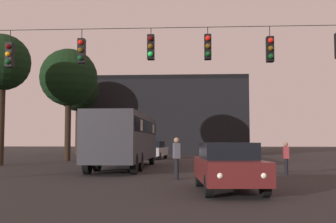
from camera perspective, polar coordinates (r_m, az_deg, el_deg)
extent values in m
plane|color=black|center=(28.57, 2.06, -7.21)|extent=(168.00, 168.00, 0.00)
cylinder|color=black|center=(16.09, 1.00, 11.49)|extent=(18.33, 0.02, 0.02)
cylinder|color=black|center=(17.50, -20.92, 9.61)|extent=(0.03, 0.03, 0.50)
cube|color=black|center=(17.34, -20.98, 7.28)|extent=(0.26, 0.32, 0.95)
sphere|color=#510A0A|center=(17.24, -21.20, 8.37)|extent=(0.20, 0.20, 0.20)
sphere|color=orange|center=(17.18, -21.23, 7.39)|extent=(0.20, 0.20, 0.20)
sphere|color=#0C4219|center=(17.13, -21.25, 6.41)|extent=(0.20, 0.20, 0.20)
cylinder|color=black|center=(16.57, -11.80, 10.39)|extent=(0.03, 0.03, 0.38)
cube|color=black|center=(16.42, -11.83, 8.15)|extent=(0.26, 0.32, 0.95)
sphere|color=red|center=(16.32, -11.98, 9.31)|extent=(0.20, 0.20, 0.20)
sphere|color=#5B3D0C|center=(16.25, -12.00, 8.28)|extent=(0.20, 0.20, 0.20)
sphere|color=#0C4219|center=(16.19, -12.01, 7.25)|extent=(0.20, 0.20, 0.20)
cylinder|color=black|center=(16.12, -2.37, 10.93)|extent=(0.03, 0.03, 0.27)
cube|color=black|center=(15.97, -2.38, 8.83)|extent=(0.26, 0.32, 0.95)
sphere|color=#510A0A|center=(15.86, -2.44, 10.03)|extent=(0.20, 0.20, 0.20)
sphere|color=#5B3D0C|center=(15.79, -2.44, 8.97)|extent=(0.20, 0.20, 0.20)
sphere|color=#1EE04C|center=(15.73, -2.44, 7.91)|extent=(0.20, 0.20, 0.20)
cylinder|color=black|center=(16.05, 5.49, 10.97)|extent=(0.03, 0.03, 0.29)
cube|color=black|center=(15.90, 5.51, 8.82)|extent=(0.26, 0.32, 0.95)
sphere|color=red|center=(15.80, 5.52, 10.03)|extent=(0.20, 0.20, 0.20)
sphere|color=#5B3D0C|center=(15.73, 5.53, 8.97)|extent=(0.20, 0.20, 0.20)
sphere|color=#0C4219|center=(15.66, 5.54, 7.90)|extent=(0.20, 0.20, 0.20)
cylinder|color=black|center=(16.29, 13.83, 10.63)|extent=(0.03, 0.03, 0.40)
cube|color=black|center=(16.14, 13.88, 8.31)|extent=(0.26, 0.32, 0.95)
sphere|color=red|center=(16.03, 13.98, 9.49)|extent=(0.20, 0.20, 0.20)
sphere|color=#5B3D0C|center=(15.96, 14.00, 8.44)|extent=(0.20, 0.20, 0.20)
sphere|color=#0C4219|center=(15.90, 14.01, 7.39)|extent=(0.20, 0.20, 0.20)
cube|color=#2D2D33|center=(23.81, -5.87, -3.61)|extent=(2.56, 11.01, 2.50)
cube|color=black|center=(23.82, -5.86, -2.15)|extent=(2.60, 10.35, 0.70)
cylinder|color=black|center=(27.92, -6.81, -6.23)|extent=(0.29, 1.00, 1.00)
cylinder|color=black|center=(27.61, -2.25, -6.28)|extent=(0.29, 1.00, 1.00)
cylinder|color=black|center=(21.90, -9.74, -6.81)|extent=(0.29, 1.00, 1.00)
cylinder|color=black|center=(21.50, -3.93, -6.91)|extent=(0.29, 1.00, 1.00)
cylinder|color=black|center=(19.98, -11.05, -7.07)|extent=(0.29, 1.00, 1.00)
cylinder|color=black|center=(19.54, -4.69, -7.20)|extent=(0.29, 1.00, 1.00)
cube|color=beige|center=(27.08, -4.72, -2.38)|extent=(2.56, 0.81, 0.56)
cube|color=beige|center=(21.12, -7.09, -1.89)|extent=(2.56, 0.81, 0.56)
cube|color=#511919|center=(13.22, 8.33, -7.98)|extent=(2.12, 4.42, 0.68)
cube|color=black|center=(13.34, 8.19, -5.37)|extent=(1.76, 2.44, 0.52)
cylinder|color=black|center=(12.03, 13.24, -9.94)|extent=(0.27, 0.65, 0.64)
cylinder|color=black|center=(11.74, 5.62, -10.17)|extent=(0.27, 0.65, 0.64)
cylinder|color=black|center=(14.78, 10.49, -8.86)|extent=(0.27, 0.65, 0.64)
cylinder|color=black|center=(14.55, 4.31, -8.99)|extent=(0.27, 0.65, 0.64)
sphere|color=white|center=(11.28, 13.01, -8.61)|extent=(0.18, 0.18, 0.18)
sphere|color=white|center=(11.06, 7.14, -8.77)|extent=(0.18, 0.18, 0.18)
cube|color=#99999E|center=(35.46, -2.02, -5.53)|extent=(2.30, 4.48, 0.68)
cube|color=black|center=(35.30, -2.07, -4.56)|extent=(1.85, 2.49, 0.52)
cylinder|color=black|center=(37.02, -2.77, -5.99)|extent=(0.29, 0.66, 0.64)
cylinder|color=black|center=(36.71, -0.35, -6.01)|extent=(0.29, 0.66, 0.64)
cylinder|color=black|center=(34.26, -3.82, -6.14)|extent=(0.29, 0.66, 0.64)
cylinder|color=black|center=(33.92, -1.22, -6.17)|extent=(0.29, 0.66, 0.64)
sphere|color=white|center=(37.63, -2.21, -5.44)|extent=(0.18, 0.18, 0.18)
sphere|color=white|center=(37.40, -0.48, -5.46)|extent=(0.18, 0.18, 0.18)
cylinder|color=black|center=(19.98, 15.96, -7.34)|extent=(0.14, 0.14, 0.76)
cylinder|color=black|center=(19.82, 16.02, -7.36)|extent=(0.14, 0.14, 0.76)
cube|color=maroon|center=(19.88, 15.96, -5.45)|extent=(0.27, 0.38, 0.57)
sphere|color=#8C6B51|center=(19.87, 15.93, -4.34)|extent=(0.20, 0.20, 0.20)
cylinder|color=black|center=(17.03, 1.25, -7.93)|extent=(0.14, 0.14, 0.85)
cylinder|color=black|center=(17.19, 1.12, -7.90)|extent=(0.14, 0.14, 0.85)
cube|color=#4C4C56|center=(17.08, 1.18, -5.44)|extent=(0.33, 0.41, 0.63)
sphere|color=#8C6B51|center=(17.07, 1.18, -3.99)|extent=(0.23, 0.23, 0.23)
cylinder|color=black|center=(17.67, 8.66, -7.91)|extent=(0.14, 0.14, 0.75)
cylinder|color=black|center=(17.51, 8.78, -7.95)|extent=(0.14, 0.14, 0.75)
cube|color=#4C4C56|center=(17.56, 8.70, -5.81)|extent=(0.28, 0.39, 0.56)
sphere|color=#8C6B51|center=(17.55, 8.68, -4.56)|extent=(0.20, 0.20, 0.20)
cube|color=black|center=(52.08, -0.11, -0.94)|extent=(19.41, 8.31, 8.80)
cube|color=black|center=(52.54, -0.11, 4.13)|extent=(19.41, 8.31, 0.50)
cylinder|color=#2D2116|center=(28.79, -22.12, -1.51)|extent=(0.53, 0.53, 5.41)
sphere|color=black|center=(29.22, -21.91, 6.33)|extent=(3.68, 3.68, 3.68)
cylinder|color=black|center=(33.53, -13.65, -2.34)|extent=(0.48, 0.48, 5.02)
sphere|color=black|center=(33.89, -13.53, 4.60)|extent=(4.54, 4.54, 4.54)
cylinder|color=#2D2116|center=(45.91, -12.40, -2.49)|extent=(0.42, 0.42, 5.50)
sphere|color=black|center=(46.23, -12.32, 2.94)|extent=(4.66, 4.66, 4.66)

